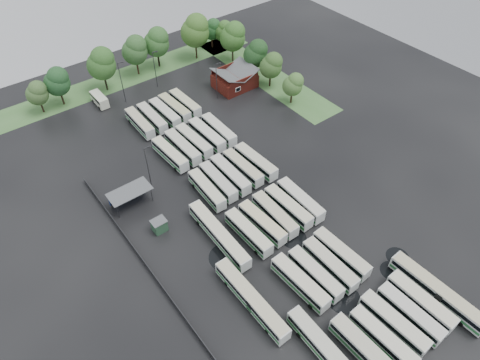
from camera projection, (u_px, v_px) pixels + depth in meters
ground at (271, 230)px, 79.09m from camera, size 160.00×160.00×0.00m
brick_building at (235, 80)px, 112.22m from camera, size 10.07×8.60×5.39m
wash_shed at (129, 192)px, 81.91m from camera, size 8.20×4.20×3.58m
utility_hut at (159, 225)px, 78.22m from camera, size 2.70×2.20×2.62m
grass_strip_north at (122, 79)px, 116.38m from camera, size 80.00×10.00×0.01m
grass_strip_east at (264, 74)px, 117.88m from camera, size 10.00×50.00×0.01m
west_fence at (143, 261)px, 73.54m from camera, size 0.10×50.00×1.20m
bus_r0c0 at (364, 350)px, 61.41m from camera, size 2.62×11.51×3.19m
bus_r0c1 at (382, 339)px, 62.65m from camera, size 2.67×11.03×3.05m
bus_r0c2 at (394, 323)px, 64.30m from camera, size 2.87×11.45×3.16m
bus_r0c3 at (410, 314)px, 65.45m from camera, size 2.59×11.10×3.08m
bus_r0c4 at (421, 302)px, 66.80m from camera, size 2.62×11.48×3.18m
bus_r1c0 at (300, 283)px, 69.24m from camera, size 2.83×11.45×3.17m
bus_r1c1 at (315, 274)px, 70.49m from camera, size 2.39×10.98×3.05m
bus_r1c2 at (330, 265)px, 71.75m from camera, size 2.49×11.14×3.09m
bus_r1c3 at (341, 254)px, 73.27m from camera, size 2.72×11.30×3.13m
bus_r2c0 at (249, 233)px, 76.58m from camera, size 2.53×11.08×3.07m
bus_r2c1 at (262, 223)px, 78.17m from camera, size 2.82×11.00×3.03m
bus_r2c2 at (275, 215)px, 79.55m from camera, size 2.75×11.22×3.10m
bus_r2c3 at (288, 207)px, 80.89m from camera, size 2.55×11.26×3.13m
bus_r2c4 at (300, 200)px, 82.09m from camera, size 2.73×11.42×3.16m
bus_r3c0 at (207, 190)px, 84.21m from camera, size 2.85×10.96×3.02m
bus_r3c1 at (218, 182)px, 85.78m from camera, size 2.74×10.99×3.04m
bus_r3c2 at (230, 175)px, 87.12m from camera, size 2.63×11.42×3.17m
bus_r3c3 at (243, 168)px, 88.67m from camera, size 2.45×11.03×3.06m
bus_r3c4 at (256, 162)px, 89.88m from camera, size 2.85×11.42×3.15m
bus_r4c0 at (170, 154)px, 91.69m from camera, size 2.81×11.12×3.07m
bus_r4c1 at (183, 147)px, 93.26m from camera, size 2.54×11.43×3.18m
bus_r4c2 at (194, 141)px, 94.75m from camera, size 2.76×11.40×3.15m
bus_r4c3 at (207, 135)px, 96.23m from camera, size 2.61×11.53×3.20m
bus_r4c4 at (219, 130)px, 97.60m from camera, size 2.61×11.22×3.11m
bus_r5c0 at (140, 123)px, 99.54m from camera, size 2.54×10.98×3.05m
bus_r5c1 at (152, 118)px, 100.88m from camera, size 2.47×11.06×3.07m
bus_r5c2 at (165, 113)px, 102.32m from camera, size 2.55×11.04×3.06m
bus_r5c3 at (175, 108)px, 103.79m from camera, size 2.81×11.15×3.08m
bus_r5c4 at (185, 103)px, 105.22m from camera, size 2.58×11.01×3.05m
artic_bus_west_a at (330, 355)px, 60.88m from camera, size 2.75×16.33×3.02m
artic_bus_west_b at (219, 235)px, 76.24m from camera, size 2.83×16.65×3.08m
artic_bus_west_c at (251, 299)px, 67.19m from camera, size 2.32×16.26×3.02m
artic_bus_east at (437, 292)px, 68.11m from camera, size 2.77×16.55×3.06m
minibus at (99, 99)px, 106.72m from camera, size 2.38×6.23×2.71m
tree_north_0 at (37, 93)px, 101.59m from camera, size 5.19×5.19×8.59m
tree_north_1 at (57, 81)px, 103.20m from camera, size 6.22×6.22×10.30m
tree_north_2 at (102, 63)px, 107.05m from camera, size 7.26×7.26×12.03m
tree_north_3 at (135, 50)px, 112.99m from camera, size 6.80×6.80×11.27m
tree_north_4 at (157, 42)px, 115.81m from camera, size 6.97×6.97×11.54m
tree_north_5 at (195, 30)px, 118.29m from camera, size 7.97×7.97×13.19m
tree_north_6 at (212, 29)px, 125.11m from camera, size 5.30×5.30×8.77m
tree_east_0 at (294, 84)px, 104.60m from camera, size 5.04×5.00×8.28m
tree_east_1 at (272, 65)px, 109.42m from camera, size 5.80×5.80×9.61m
tree_east_2 at (256, 53)px, 112.55m from camera, size 6.38×6.38×10.56m
tree_east_3 at (233, 36)px, 117.85m from camera, size 7.06×7.06×11.70m
tree_east_4 at (224, 31)px, 124.48m from camera, size 5.21×5.21×8.63m
lamp_post_ne at (217, 79)px, 105.68m from camera, size 1.51×0.29×9.82m
lamp_post_nw at (148, 165)px, 83.26m from camera, size 1.54×0.30×10.02m
lamp_post_back_w at (122, 80)px, 104.14m from camera, size 1.68×0.33×10.92m
lamp_post_back_e at (155, 67)px, 109.51m from camera, size 1.53×0.30×9.95m
puddle_0 at (343, 299)px, 69.12m from camera, size 5.68×5.68×0.01m
puddle_1 at (392, 271)px, 72.86m from camera, size 4.08×4.08×0.01m
puddle_2 at (226, 257)px, 74.84m from camera, size 6.15×6.15×0.01m
puddle_3 at (293, 238)px, 77.86m from camera, size 4.95×4.95×0.01m
puddle_4 at (397, 257)px, 74.94m from camera, size 4.05×4.05×0.01m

